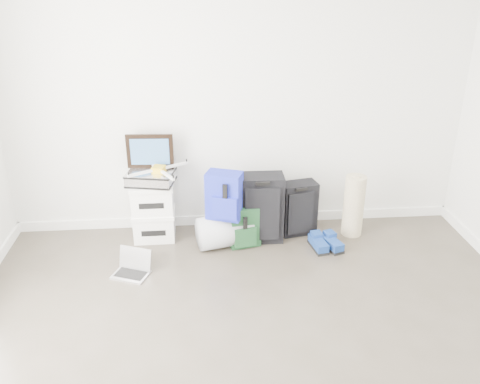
{
  "coord_description": "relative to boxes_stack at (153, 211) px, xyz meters",
  "views": [
    {
      "loc": [
        -0.38,
        -2.26,
        2.5
      ],
      "look_at": [
        -0.03,
        1.9,
        0.62
      ],
      "focal_mm": 38.0,
      "sensor_mm": 36.0,
      "label": 1
    }
  ],
  "objects": [
    {
      "name": "room_envelope",
      "position": [
        0.85,
        -2.24,
        1.43
      ],
      "size": [
        4.52,
        5.02,
        2.71
      ],
      "color": "white",
      "rests_on": "ground"
    },
    {
      "name": "boxes_stack",
      "position": [
        0.0,
        0.0,
        0.0
      ],
      "size": [
        0.41,
        0.33,
        0.59
      ],
      "rotation": [
        0.0,
        0.0,
        0.0
      ],
      "color": "white",
      "rests_on": "ground"
    },
    {
      "name": "briefcase",
      "position": [
        0.0,
        -0.0,
        0.35
      ],
      "size": [
        0.48,
        0.39,
        0.12
      ],
      "primitive_type": "cube",
      "rotation": [
        0.0,
        0.0,
        -0.2
      ],
      "color": "#B2B2B7",
      "rests_on": "boxes_stack"
    },
    {
      "name": "painting",
      "position": [
        0.0,
        0.1,
        0.58
      ],
      "size": [
        0.44,
        0.06,
        0.33
      ],
      "rotation": [
        0.0,
        0.0,
        -0.06
      ],
      "color": "black",
      "rests_on": "briefcase"
    },
    {
      "name": "drone",
      "position": [
        0.08,
        -0.02,
        0.44
      ],
      "size": [
        0.55,
        0.55,
        0.06
      ],
      "rotation": [
        0.0,
        0.0,
        -0.28
      ],
      "color": "gold",
      "rests_on": "briefcase"
    },
    {
      "name": "duffel_bag",
      "position": [
        0.68,
        -0.22,
        -0.14
      ],
      "size": [
        0.57,
        0.43,
        0.32
      ],
      "primitive_type": "cylinder",
      "rotation": [
        0.0,
        1.57,
        0.24
      ],
      "color": "#919399",
      "rests_on": "ground"
    },
    {
      "name": "blue_backpack",
      "position": [
        0.68,
        -0.25,
        0.24
      ],
      "size": [
        0.37,
        0.32,
        0.45
      ],
      "rotation": [
        0.0,
        0.0,
        -0.35
      ],
      "color": "#18239E",
      "rests_on": "duffel_bag"
    },
    {
      "name": "large_suitcase",
      "position": [
        1.04,
        -0.13,
        0.04
      ],
      "size": [
        0.44,
        0.29,
        0.68
      ],
      "rotation": [
        0.0,
        0.0,
        -0.02
      ],
      "color": "black",
      "rests_on": "ground"
    },
    {
      "name": "green_backpack",
      "position": [
        0.87,
        -0.23,
        -0.1
      ],
      "size": [
        0.32,
        0.26,
        0.41
      ],
      "rotation": [
        0.0,
        0.0,
        0.21
      ],
      "color": "#14381B",
      "rests_on": "ground"
    },
    {
      "name": "carry_on",
      "position": [
        1.43,
        -0.03,
        -0.02
      ],
      "size": [
        0.38,
        0.29,
        0.55
      ],
      "rotation": [
        0.0,
        0.0,
        0.2
      ],
      "color": "black",
      "rests_on": "ground"
    },
    {
      "name": "shoes",
      "position": [
        1.64,
        -0.36,
        -0.25
      ],
      "size": [
        0.31,
        0.31,
        0.1
      ],
      "rotation": [
        0.0,
        0.0,
        0.23
      ],
      "color": "black",
      "rests_on": "ground"
    },
    {
      "name": "rolled_rug",
      "position": [
        1.97,
        -0.09,
        0.02
      ],
      "size": [
        0.2,
        0.2,
        0.62
      ],
      "primitive_type": "cylinder",
      "color": "tan",
      "rests_on": "ground"
    },
    {
      "name": "laptop",
      "position": [
        -0.16,
        -0.64,
        -0.24
      ],
      "size": [
        0.36,
        0.32,
        0.22
      ],
      "rotation": [
        0.0,
        0.0,
        -0.39
      ],
      "color": "#B6B6BA",
      "rests_on": "ground"
    }
  ]
}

